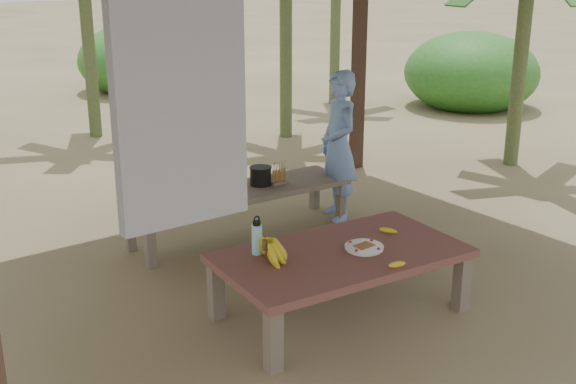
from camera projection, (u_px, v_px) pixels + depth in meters
ground at (286, 287)px, 5.85m from camera, size 80.00×80.00×0.00m
work_table at (341, 260)px, 5.29m from camera, size 1.88×1.16×0.50m
bench at (241, 195)px, 6.84m from camera, size 2.23×0.71×0.45m
ripe_banana_bunch at (265, 250)px, 5.06m from camera, size 0.37×0.35×0.18m
plate at (364, 248)px, 5.30m from camera, size 0.29×0.29×0.04m
loose_banana_front at (397, 264)px, 5.00m from camera, size 0.17×0.06×0.04m
loose_banana_side at (388, 230)px, 5.62m from camera, size 0.13×0.14×0.04m
water_flask at (257, 238)px, 5.20m from camera, size 0.08×0.08×0.29m
green_banana_stalk at (208, 178)px, 6.59m from camera, size 0.32×0.32×0.34m
cooking_pot at (261, 176)px, 6.95m from camera, size 0.20×0.20×0.17m
skewer_rack at (279, 172)px, 6.96m from camera, size 0.18×0.09×0.24m
woman at (339, 146)px, 7.19m from camera, size 0.50×0.63×1.51m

